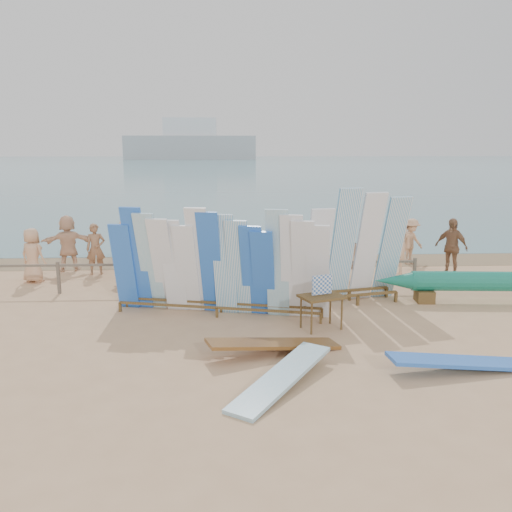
{
  "coord_description": "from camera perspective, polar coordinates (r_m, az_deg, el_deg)",
  "views": [
    {
      "loc": [
        0.69,
        -11.8,
        3.97
      ],
      "look_at": [
        1.46,
        2.81,
        1.04
      ],
      "focal_mm": 38.0,
      "sensor_mm": 36.0,
      "label": 1
    }
  ],
  "objects": [
    {
      "name": "distant_ship",
      "position": [
        192.23,
        -6.94,
        11.64
      ],
      "size": [
        45.0,
        8.0,
        14.0
      ],
      "color": "#999EA3",
      "rests_on": "ocean"
    },
    {
      "name": "beachgoer_3",
      "position": [
        17.27,
        -13.21,
        0.89
      ],
      "size": [
        1.05,
        1.29,
        1.87
      ],
      "primitive_type": "imported",
      "rotation": [
        0.0,
        0.0,
        1.03
      ],
      "color": "tan",
      "rests_on": "ground"
    },
    {
      "name": "beachgoer_9",
      "position": [
        19.46,
        15.98,
        1.48
      ],
      "size": [
        1.1,
        0.86,
        1.59
      ],
      "primitive_type": "imported",
      "rotation": [
        0.0,
        0.0,
        0.49
      ],
      "color": "tan",
      "rests_on": "ground"
    },
    {
      "name": "flat_board_d",
      "position": [
        10.71,
        20.71,
        -11.23
      ],
      "size": [
        2.73,
        0.78,
        0.34
      ],
      "primitive_type": "cube",
      "rotation": [
        0.1,
        0.0,
        1.65
      ],
      "color": "blue",
      "rests_on": "ground"
    },
    {
      "name": "beachgoer_1",
      "position": [
        17.95,
        -16.52,
        0.71
      ],
      "size": [
        0.66,
        0.48,
        1.63
      ],
      "primitive_type": "imported",
      "rotation": [
        0.0,
        0.0,
        0.29
      ],
      "color": "#8C6042",
      "rests_on": "ground"
    },
    {
      "name": "beach_chair_left",
      "position": [
        15.83,
        0.14,
        -2.35
      ],
      "size": [
        0.56,
        0.58,
        0.8
      ],
      "rotation": [
        0.0,
        0.0,
        -0.13
      ],
      "color": "#B01228",
      "rests_on": "ground"
    },
    {
      "name": "main_surfboard_rack",
      "position": [
        12.92,
        -3.98,
        -1.17
      ],
      "size": [
        5.28,
        1.85,
        2.64
      ],
      "rotation": [
        0.0,
        0.0,
        -0.24
      ],
      "color": "brown",
      "rests_on": "ground"
    },
    {
      "name": "beachgoer_7",
      "position": [
        17.27,
        6.58,
        0.81
      ],
      "size": [
        0.68,
        0.47,
        1.69
      ],
      "primitive_type": "imported",
      "rotation": [
        0.0,
        0.0,
        6.05
      ],
      "color": "#8C6042",
      "rests_on": "ground"
    },
    {
      "name": "beachgoer_10",
      "position": [
        18.08,
        19.85,
        0.9
      ],
      "size": [
        1.04,
        1.12,
        1.83
      ],
      "primitive_type": "imported",
      "rotation": [
        0.0,
        0.0,
        5.41
      ],
      "color": "#8C6042",
      "rests_on": "ground"
    },
    {
      "name": "side_surfboard_rack",
      "position": [
        14.1,
        10.47,
        0.5
      ],
      "size": [
        2.78,
        1.37,
        3.03
      ],
      "rotation": [
        0.0,
        0.0,
        0.24
      ],
      "color": "brown",
      "rests_on": "ground"
    },
    {
      "name": "flat_board_c",
      "position": [
        10.83,
        1.94,
        -10.21
      ],
      "size": [
        2.73,
        1.32,
        0.4
      ],
      "primitive_type": "cube",
      "rotation": [
        0.12,
        0.0,
        1.87
      ],
      "color": "brown",
      "rests_on": "ground"
    },
    {
      "name": "outrigger_canoe",
      "position": [
        15.33,
        23.1,
        -2.59
      ],
      "size": [
        5.84,
        0.96,
        0.83
      ],
      "rotation": [
        0.0,
        0.0,
        -0.08
      ],
      "color": "brown",
      "rests_on": "ground"
    },
    {
      "name": "fence",
      "position": [
        15.19,
        -5.53,
        -1.44
      ],
      "size": [
        12.08,
        0.08,
        0.9
      ],
      "color": "#655A4C",
      "rests_on": "ground"
    },
    {
      "name": "stroller",
      "position": [
        16.43,
        -0.1,
        -1.11
      ],
      "size": [
        0.79,
        0.93,
        1.09
      ],
      "rotation": [
        0.0,
        0.0,
        0.35
      ],
      "color": "#B01228",
      "rests_on": "ground"
    },
    {
      "name": "beachgoer_2",
      "position": [
        16.71,
        -11.13,
        0.43
      ],
      "size": [
        0.54,
        0.91,
        1.76
      ],
      "primitive_type": "imported",
      "rotation": [
        0.0,
        0.0,
        4.87
      ],
      "color": "beige",
      "rests_on": "ground"
    },
    {
      "name": "ocean",
      "position": [
        139.86,
        -3.34,
        9.67
      ],
      "size": [
        320.0,
        240.0,
        0.02
      ],
      "primitive_type": "cube",
      "color": "teal",
      "rests_on": "ground"
    },
    {
      "name": "ground",
      "position": [
        12.47,
        -6.07,
        -7.32
      ],
      "size": [
        160.0,
        160.0,
        0.0
      ],
      "primitive_type": "plane",
      "color": "tan",
      "rests_on": "ground"
    },
    {
      "name": "wet_sand_strip",
      "position": [
        19.43,
        -4.98,
        -0.52
      ],
      "size": [
        40.0,
        2.6,
        0.01
      ],
      "primitive_type": "cube",
      "color": "olive",
      "rests_on": "ground"
    },
    {
      "name": "beachgoer_8",
      "position": [
        16.73,
        9.8,
        0.11
      ],
      "size": [
        0.83,
        0.67,
        1.54
      ],
      "primitive_type": "imported",
      "rotation": [
        0.0,
        0.0,
        2.65
      ],
      "color": "beige",
      "rests_on": "ground"
    },
    {
      "name": "beachgoer_0",
      "position": [
        17.49,
        -22.46,
        0.06
      ],
      "size": [
        0.89,
        0.65,
        1.64
      ],
      "primitive_type": "imported",
      "rotation": [
        0.0,
        0.0,
        2.76
      ],
      "color": "tan",
      "rests_on": "ground"
    },
    {
      "name": "beachgoer_11",
      "position": [
        18.74,
        -19.17,
        1.31
      ],
      "size": [
        1.79,
        0.95,
        1.84
      ],
      "primitive_type": "imported",
      "rotation": [
        0.0,
        0.0,
        3.38
      ],
      "color": "beige",
      "rests_on": "ground"
    },
    {
      "name": "beachgoer_5",
      "position": [
        17.58,
        -4.06,
        1.21
      ],
      "size": [
        0.63,
        1.69,
        1.79
      ],
      "primitive_type": "imported",
      "rotation": [
        0.0,
        0.0,
        4.77
      ],
      "color": "beige",
      "rests_on": "ground"
    },
    {
      "name": "beachgoer_6",
      "position": [
        16.53,
        -1.45,
        0.47
      ],
      "size": [
        0.91,
        0.58,
        1.72
      ],
      "primitive_type": "imported",
      "rotation": [
        0.0,
        0.0,
        3.37
      ],
      "color": "tan",
      "rests_on": "ground"
    },
    {
      "name": "beachgoer_extra_0",
      "position": [
        17.6,
        14.82,
        0.54
      ],
      "size": [
        0.68,
        1.1,
        1.59
      ],
      "primitive_type": "imported",
      "rotation": [
        0.0,
        0.0,
        4.44
      ],
      "color": "tan",
      "rests_on": "ground"
    },
    {
      "name": "flat_board_b",
      "position": [
        9.47,
        2.71,
        -13.5
      ],
      "size": [
        2.01,
        2.52,
        0.32
      ],
      "primitive_type": "cube",
      "rotation": [
        0.09,
        0.0,
        -0.61
      ],
      "color": "#82BBD1",
      "rests_on": "ground"
    },
    {
      "name": "vendor_table",
      "position": [
        12.18,
        6.89,
        -5.78
      ],
      "size": [
        1.1,
        0.95,
        1.23
      ],
      "rotation": [
        0.0,
        0.0,
        0.37
      ],
      "color": "brown",
      "rests_on": "ground"
    },
    {
      "name": "beach_chair_right",
      "position": [
        15.92,
        -1.38,
        -2.11
      ],
      "size": [
        0.84,
        0.84,
        0.95
      ],
      "rotation": [
        0.0,
        0.0,
        0.56
      ],
      "color": "#B01228",
      "rests_on": "ground"
    }
  ]
}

